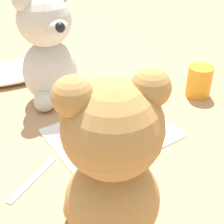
{
  "coord_description": "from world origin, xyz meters",
  "views": [
    {
      "loc": [
        -0.3,
        -0.45,
        0.41
      ],
      "look_at": [
        0.0,
        0.0,
        0.06
      ],
      "focal_mm": 50.0,
      "sensor_mm": 36.0,
      "label": 1
    }
  ],
  "objects_px": {
    "cupcake_near_cream_bear": "(78,118)",
    "teddy_bear_tan": "(112,169)",
    "juice_glass": "(199,81)",
    "cupcake_near_tan_bear": "(137,123)",
    "saucer_plate": "(137,133)",
    "teaspoon": "(33,178)",
    "teddy_bear_cream": "(48,50)"
  },
  "relations": [
    {
      "from": "cupcake_near_cream_bear",
      "to": "saucer_plate",
      "type": "height_order",
      "value": "cupcake_near_cream_bear"
    },
    {
      "from": "teddy_bear_cream",
      "to": "cupcake_near_tan_bear",
      "type": "relative_size",
      "value": 4.03
    },
    {
      "from": "teddy_bear_tan",
      "to": "teaspoon",
      "type": "height_order",
      "value": "teddy_bear_tan"
    },
    {
      "from": "cupcake_near_cream_bear",
      "to": "juice_glass",
      "type": "bearing_deg",
      "value": -6.48
    },
    {
      "from": "cupcake_near_cream_bear",
      "to": "saucer_plate",
      "type": "xyz_separation_m",
      "value": [
        0.09,
        -0.09,
        -0.02
      ]
    },
    {
      "from": "saucer_plate",
      "to": "teaspoon",
      "type": "relative_size",
      "value": 0.65
    },
    {
      "from": "teddy_bear_tan",
      "to": "juice_glass",
      "type": "height_order",
      "value": "teddy_bear_tan"
    },
    {
      "from": "cupcake_near_cream_bear",
      "to": "cupcake_near_tan_bear",
      "type": "bearing_deg",
      "value": -45.86
    },
    {
      "from": "teddy_bear_tan",
      "to": "cupcake_near_cream_bear",
      "type": "distance_m",
      "value": 0.29
    },
    {
      "from": "teddy_bear_tan",
      "to": "teaspoon",
      "type": "distance_m",
      "value": 0.22
    },
    {
      "from": "cupcake_near_tan_bear",
      "to": "teaspoon",
      "type": "height_order",
      "value": "cupcake_near_tan_bear"
    },
    {
      "from": "saucer_plate",
      "to": "juice_glass",
      "type": "distance_m",
      "value": 0.25
    },
    {
      "from": "saucer_plate",
      "to": "juice_glass",
      "type": "bearing_deg",
      "value": 12.76
    },
    {
      "from": "saucer_plate",
      "to": "cupcake_near_tan_bear",
      "type": "bearing_deg",
      "value": 90.0
    },
    {
      "from": "teddy_bear_cream",
      "to": "saucer_plate",
      "type": "relative_size",
      "value": 3.35
    },
    {
      "from": "teddy_bear_cream",
      "to": "teddy_bear_tan",
      "type": "xyz_separation_m",
      "value": [
        -0.1,
        -0.42,
        -0.0
      ]
    },
    {
      "from": "teaspoon",
      "to": "teddy_bear_cream",
      "type": "bearing_deg",
      "value": -150.96
    },
    {
      "from": "cupcake_near_cream_bear",
      "to": "juice_glass",
      "type": "height_order",
      "value": "juice_glass"
    },
    {
      "from": "cupcake_near_tan_bear",
      "to": "teaspoon",
      "type": "distance_m",
      "value": 0.24
    },
    {
      "from": "saucer_plate",
      "to": "cupcake_near_tan_bear",
      "type": "relative_size",
      "value": 1.2
    },
    {
      "from": "teddy_bear_cream",
      "to": "cupcake_near_tan_bear",
      "type": "distance_m",
      "value": 0.28
    },
    {
      "from": "cupcake_near_cream_bear",
      "to": "teddy_bear_tan",
      "type": "bearing_deg",
      "value": -108.15
    },
    {
      "from": "saucer_plate",
      "to": "cupcake_near_tan_bear",
      "type": "distance_m",
      "value": 0.03
    },
    {
      "from": "juice_glass",
      "to": "teddy_bear_cream",
      "type": "bearing_deg",
      "value": 149.08
    },
    {
      "from": "cupcake_near_cream_bear",
      "to": "saucer_plate",
      "type": "bearing_deg",
      "value": -45.86
    },
    {
      "from": "cupcake_near_tan_bear",
      "to": "teaspoon",
      "type": "relative_size",
      "value": 0.54
    },
    {
      "from": "saucer_plate",
      "to": "juice_glass",
      "type": "height_order",
      "value": "juice_glass"
    },
    {
      "from": "teddy_bear_cream",
      "to": "teddy_bear_tan",
      "type": "relative_size",
      "value": 1.03
    },
    {
      "from": "cupcake_near_cream_bear",
      "to": "juice_glass",
      "type": "distance_m",
      "value": 0.34
    },
    {
      "from": "teddy_bear_cream",
      "to": "teaspoon",
      "type": "relative_size",
      "value": 2.16
    },
    {
      "from": "cupcake_near_tan_bear",
      "to": "saucer_plate",
      "type": "bearing_deg",
      "value": -90.0
    },
    {
      "from": "teddy_bear_cream",
      "to": "juice_glass",
      "type": "xyz_separation_m",
      "value": [
        0.32,
        -0.19,
        -0.09
      ]
    }
  ]
}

